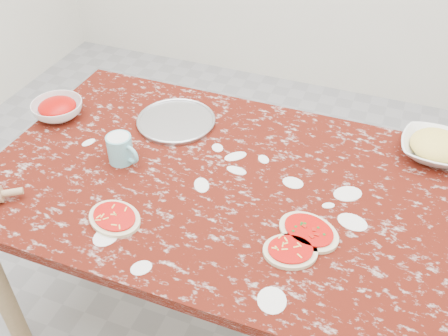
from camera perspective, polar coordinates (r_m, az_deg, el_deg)
ground at (r=2.26m, az=0.00°, el=-15.75°), size 4.00×4.00×0.00m
worktable at (r=1.76m, az=0.00°, el=-3.34°), size 1.60×1.00×0.75m
pizza_tray at (r=1.97m, az=-5.40°, el=5.22°), size 0.36×0.36×0.01m
sauce_bowl at (r=2.09m, az=-18.16°, el=6.27°), size 0.22×0.22×0.06m
cheese_bowl at (r=1.93m, az=22.64°, el=1.98°), size 0.25×0.25×0.06m
flour_mug at (r=1.78m, az=-11.52°, el=2.12°), size 0.13×0.09×0.10m
pizza_left at (r=1.59m, az=-12.18°, el=-5.51°), size 0.21×0.19×0.02m
pizza_mid at (r=1.48m, az=7.45°, el=-9.24°), size 0.19×0.18×0.02m
pizza_right at (r=1.54m, az=9.48°, el=-7.06°), size 0.23×0.20×0.02m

